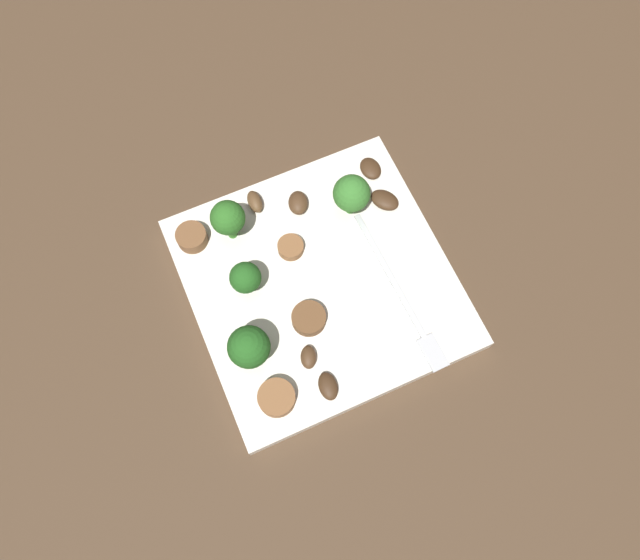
{
  "coord_description": "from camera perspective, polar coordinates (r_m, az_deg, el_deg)",
  "views": [
    {
      "loc": [
        0.2,
        -0.09,
        0.6
      ],
      "look_at": [
        0.0,
        0.0,
        0.02
      ],
      "focal_mm": 34.53,
      "sensor_mm": 36.0,
      "label": 1
    }
  ],
  "objects": [
    {
      "name": "broccoli_floret_0",
      "position": [
        0.59,
        -6.93,
        0.2
      ],
      "size": [
        0.03,
        0.03,
        0.05
      ],
      "color": "#296420",
      "rests_on": "plate"
    },
    {
      "name": "broccoli_floret_3",
      "position": [
        0.61,
        -8.54,
        5.66
      ],
      "size": [
        0.03,
        0.03,
        0.06
      ],
      "color": "#347525",
      "rests_on": "plate"
    },
    {
      "name": "mushroom_0",
      "position": [
        0.65,
        -6.06,
        7.23
      ],
      "size": [
        0.03,
        0.02,
        0.01
      ],
      "primitive_type": "ellipsoid",
      "rotation": [
        0.0,
        0.0,
        6.25
      ],
      "color": "brown",
      "rests_on": "plate"
    },
    {
      "name": "sausage_slice_0",
      "position": [
        0.63,
        -2.73,
        3.05
      ],
      "size": [
        0.03,
        0.03,
        0.01
      ],
      "primitive_type": "cylinder",
      "rotation": [
        0.0,
        0.0,
        1.49
      ],
      "color": "brown",
      "rests_on": "plate"
    },
    {
      "name": "broccoli_floret_1",
      "position": [
        0.57,
        -6.61,
        -6.21
      ],
      "size": [
        0.04,
        0.04,
        0.06
      ],
      "color": "#296420",
      "rests_on": "plate"
    },
    {
      "name": "mushroom_2",
      "position": [
        0.65,
        6.02,
        7.38
      ],
      "size": [
        0.04,
        0.04,
        0.01
      ],
      "primitive_type": "ellipsoid",
      "rotation": [
        0.0,
        0.0,
        3.78
      ],
      "color": "#422B19",
      "rests_on": "plate"
    },
    {
      "name": "mushroom_1",
      "position": [
        0.59,
        -1.07,
        -7.16
      ],
      "size": [
        0.03,
        0.02,
        0.01
      ],
      "primitive_type": "ellipsoid",
      "rotation": [
        0.0,
        0.0,
        5.91
      ],
      "color": "#4C331E",
      "rests_on": "plate"
    },
    {
      "name": "sausage_slice_1",
      "position": [
        0.58,
        -4.04,
        -10.84
      ],
      "size": [
        0.04,
        0.04,
        0.01
      ],
      "primitive_type": "cylinder",
      "rotation": [
        0.0,
        0.0,
        3.06
      ],
      "color": "brown",
      "rests_on": "plate"
    },
    {
      "name": "mushroom_4",
      "position": [
        0.59,
        0.76,
        -9.82
      ],
      "size": [
        0.03,
        0.02,
        0.01
      ],
      "primitive_type": "ellipsoid",
      "rotation": [
        0.0,
        0.0,
        6.17
      ],
      "color": "#422B19",
      "rests_on": "plate"
    },
    {
      "name": "plate",
      "position": [
        0.63,
        -0.0,
        -0.27
      ],
      "size": [
        0.26,
        0.26,
        0.02
      ],
      "primitive_type": "cube",
      "color": "white",
      "rests_on": "ground_plane"
    },
    {
      "name": "ground_plane",
      "position": [
        0.64,
        -0.0,
        -0.54
      ],
      "size": [
        1.4,
        1.4,
        0.0
      ],
      "primitive_type": "plane",
      "color": "#4C3826"
    },
    {
      "name": "sausage_slice_3",
      "position": [
        0.64,
        -11.8,
        3.9
      ],
      "size": [
        0.04,
        0.04,
        0.02
      ],
      "primitive_type": "cylinder",
      "rotation": [
        0.0,
        0.0,
        2.53
      ],
      "color": "brown",
      "rests_on": "plate"
    },
    {
      "name": "mushroom_3",
      "position": [
        0.65,
        -2.04,
        7.16
      ],
      "size": [
        0.03,
        0.03,
        0.01
      ],
      "primitive_type": "ellipsoid",
      "rotation": [
        0.0,
        0.0,
        5.93
      ],
      "color": "#4C331E",
      "rests_on": "plate"
    },
    {
      "name": "mushroom_5",
      "position": [
        0.67,
        4.7,
        10.27
      ],
      "size": [
        0.03,
        0.02,
        0.01
      ],
      "primitive_type": "ellipsoid",
      "rotation": [
        0.0,
        0.0,
        0.05
      ],
      "color": "#422B19",
      "rests_on": "plate"
    },
    {
      "name": "fork",
      "position": [
        0.62,
        7.79,
        -1.93
      ],
      "size": [
        0.18,
        0.02,
        0.0
      ],
      "rotation": [
        0.0,
        0.0,
        0.03
      ],
      "color": "silver",
      "rests_on": "plate"
    },
    {
      "name": "broccoli_floret_2",
      "position": [
        0.62,
        2.95,
        7.98
      ],
      "size": [
        0.04,
        0.04,
        0.06
      ],
      "color": "#408630",
      "rests_on": "plate"
    },
    {
      "name": "sausage_slice_2",
      "position": [
        0.6,
        -1.04,
        -3.58
      ],
      "size": [
        0.03,
        0.03,
        0.01
      ],
      "primitive_type": "cylinder",
      "rotation": [
        0.0,
        0.0,
        1.59
      ],
      "color": "brown",
      "rests_on": "plate"
    }
  ]
}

